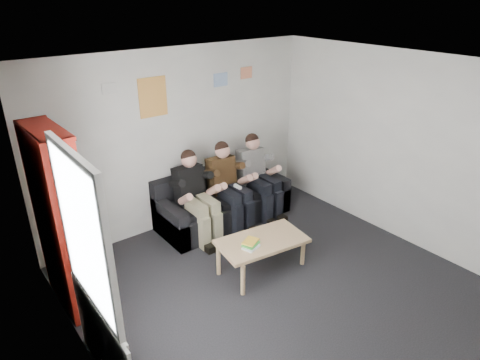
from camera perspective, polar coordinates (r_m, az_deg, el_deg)
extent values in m
plane|color=black|center=(5.40, 7.01, -15.38)|extent=(5.00, 5.00, 0.00)
plane|color=white|center=(4.23, 8.91, 14.04)|extent=(5.00, 5.00, 0.00)
plane|color=white|center=(6.51, -7.95, 5.40)|extent=(4.50, 0.00, 4.50)
plane|color=white|center=(3.63, -18.80, -12.26)|extent=(0.00, 5.00, 5.00)
plane|color=white|center=(6.36, 22.36, 3.29)|extent=(0.00, 5.00, 5.00)
cube|color=black|center=(6.85, -2.15, -3.86)|extent=(2.11, 0.86, 0.40)
cube|color=black|center=(6.92, -3.83, 0.17)|extent=(2.11, 0.19, 0.41)
cube|color=black|center=(6.37, -9.29, -5.65)|extent=(0.17, 0.86, 0.58)
cube|color=black|center=(7.35, 3.98, -1.07)|extent=(0.17, 0.86, 0.58)
cube|color=black|center=(6.68, -1.79, -2.22)|extent=(1.77, 0.60, 0.10)
cube|color=maroon|center=(5.15, -22.76, -5.05)|extent=(0.32, 0.97, 2.15)
cube|color=tan|center=(5.60, 2.93, -8.14)|extent=(1.14, 0.63, 0.05)
cylinder|color=tan|center=(5.30, 0.39, -13.23)|extent=(0.06, 0.06, 0.41)
cylinder|color=tan|center=(5.87, 8.39, -9.36)|extent=(0.06, 0.06, 0.41)
cylinder|color=tan|center=(5.63, -2.88, -10.71)|extent=(0.06, 0.06, 0.41)
cylinder|color=tan|center=(6.17, 4.98, -7.33)|extent=(0.06, 0.06, 0.41)
cube|color=white|center=(5.42, 1.48, -8.92)|extent=(0.21, 0.16, 0.02)
cube|color=green|center=(5.45, 1.44, -8.54)|extent=(0.21, 0.16, 0.02)
cube|color=yellow|center=(5.47, 1.40, -8.17)|extent=(0.21, 0.16, 0.02)
cube|color=black|center=(6.35, -6.83, -0.59)|extent=(0.42, 0.30, 0.59)
sphere|color=tan|center=(6.15, -6.81, 2.71)|extent=(0.23, 0.23, 0.23)
sphere|color=black|center=(6.15, -6.91, 3.07)|extent=(0.22, 0.22, 0.22)
cube|color=gray|center=(6.20, -5.23, -3.29)|extent=(0.37, 0.48, 0.16)
cube|color=gray|center=(6.19, -3.95, -6.72)|extent=(0.35, 0.15, 0.50)
cube|color=black|center=(6.25, -3.58, -8.51)|extent=(0.35, 0.27, 0.10)
cube|color=#52381B|center=(6.64, -2.50, 0.72)|extent=(0.42, 0.30, 0.59)
sphere|color=tan|center=(6.45, -2.35, 3.90)|extent=(0.23, 0.23, 0.23)
sphere|color=black|center=(6.45, -2.43, 4.24)|extent=(0.22, 0.22, 0.22)
cube|color=black|center=(6.50, -0.87, -1.83)|extent=(0.37, 0.48, 0.16)
cube|color=black|center=(6.49, 0.37, -5.09)|extent=(0.35, 0.15, 0.50)
cube|color=black|center=(6.54, 0.70, -6.81)|extent=(0.35, 0.27, 0.10)
cube|color=white|center=(6.35, -0.31, -0.89)|extent=(0.04, 0.15, 0.04)
cube|color=silver|center=(6.96, 1.45, 1.93)|extent=(0.42, 0.31, 0.59)
sphere|color=tan|center=(6.79, 1.71, 5.00)|extent=(0.23, 0.23, 0.23)
sphere|color=black|center=(6.79, 1.63, 5.33)|extent=(0.22, 0.22, 0.22)
cube|color=black|center=(6.83, 3.09, -0.49)|extent=(0.38, 0.48, 0.16)
cube|color=black|center=(6.82, 4.29, -3.59)|extent=(0.36, 0.15, 0.50)
cube|color=black|center=(6.87, 4.59, -5.24)|extent=(0.36, 0.27, 0.10)
cylinder|color=white|center=(4.36, -15.99, -21.98)|extent=(0.06, 0.06, 0.60)
cylinder|color=white|center=(4.41, -16.42, -21.33)|extent=(0.06, 0.06, 0.60)
cylinder|color=white|center=(4.47, -16.85, -20.69)|extent=(0.06, 0.06, 0.60)
cylinder|color=white|center=(4.52, -17.25, -20.07)|extent=(0.06, 0.06, 0.60)
cylinder|color=white|center=(4.58, -17.65, -19.47)|extent=(0.06, 0.06, 0.60)
cylinder|color=white|center=(4.64, -18.03, -18.88)|extent=(0.06, 0.06, 0.60)
cube|color=white|center=(4.25, -17.11, -18.33)|extent=(0.10, 0.64, 0.04)
cube|color=white|center=(3.64, -20.24, -6.75)|extent=(0.02, 1.00, 1.30)
cube|color=white|center=(3.36, -21.73, 3.32)|extent=(0.05, 1.12, 0.06)
cube|color=white|center=(4.02, -18.67, -15.07)|extent=(0.05, 1.12, 0.06)
cube|color=white|center=(4.36, -17.70, -20.39)|extent=(0.03, 1.30, 0.90)
cube|color=#E2CF4F|center=(6.12, -11.55, 10.77)|extent=(0.42, 0.01, 0.55)
cube|color=#3D82D2|center=(6.68, -2.60, 13.21)|extent=(0.25, 0.01, 0.20)
cube|color=#D74379|center=(6.96, 0.85, 14.11)|extent=(0.22, 0.01, 0.18)
cube|color=silver|center=(5.85, -17.04, 11.60)|extent=(0.20, 0.01, 0.14)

